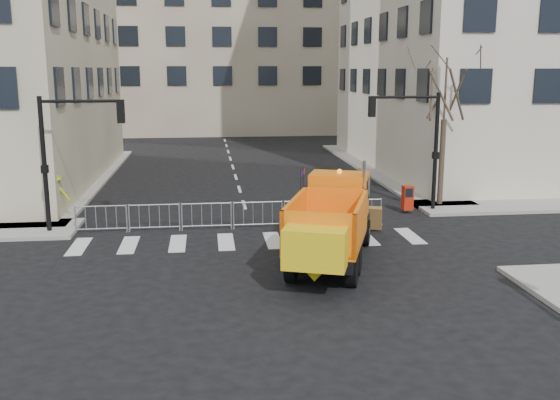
{
  "coord_description": "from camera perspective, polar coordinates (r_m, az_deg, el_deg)",
  "views": [
    {
      "loc": [
        -1.78,
        -17.32,
        6.39
      ],
      "look_at": [
        0.6,
        2.5,
        2.2
      ],
      "focal_mm": 40.0,
      "sensor_mm": 36.0,
      "label": 1
    }
  ],
  "objects": [
    {
      "name": "cop_b",
      "position": [
        24.35,
        3.9,
        -1.06
      ],
      "size": [
        1.05,
        0.89,
        1.92
      ],
      "primitive_type": "imported",
      "rotation": [
        0.0,
        0.0,
        3.33
      ],
      "color": "black",
      "rests_on": "ground"
    },
    {
      "name": "worker",
      "position": [
        28.17,
        -19.89,
        0.36
      ],
      "size": [
        1.4,
        1.02,
        1.95
      ],
      "primitive_type": "imported",
      "rotation": [
        0.0,
        0.0,
        0.26
      ],
      "color": "#B9BC16",
      "rests_on": "sidewalk_back"
    },
    {
      "name": "crowd_barriers",
      "position": [
        25.62,
        -4.37,
        -1.36
      ],
      "size": [
        12.6,
        0.6,
        1.1
      ],
      "primitive_type": null,
      "color": "#9EA0A5",
      "rests_on": "ground"
    },
    {
      "name": "traffic_light_right",
      "position": [
        28.96,
        14.04,
        4.18
      ],
      "size": [
        0.18,
        0.18,
        5.4
      ],
      "primitive_type": "cylinder",
      "color": "black",
      "rests_on": "ground"
    },
    {
      "name": "traffic_light_left",
      "position": [
        25.85,
        -20.73,
        2.88
      ],
      "size": [
        0.18,
        0.18,
        5.4
      ],
      "primitive_type": "cylinder",
      "color": "black",
      "rests_on": "ground"
    },
    {
      "name": "newspaper_box",
      "position": [
        28.77,
        11.58,
        0.2
      ],
      "size": [
        0.48,
        0.43,
        1.1
      ],
      "primitive_type": "cube",
      "rotation": [
        0.0,
        0.0,
        0.07
      ],
      "color": "#B6220E",
      "rests_on": "sidewalk_back"
    },
    {
      "name": "sidewalk_back",
      "position": [
        26.64,
        -2.83,
        -1.87
      ],
      "size": [
        64.0,
        5.0,
        0.15
      ],
      "primitive_type": "cube",
      "color": "gray",
      "rests_on": "ground"
    },
    {
      "name": "ground",
      "position": [
        18.55,
        -0.94,
        -8.3
      ],
      "size": [
        120.0,
        120.0,
        0.0
      ],
      "primitive_type": "plane",
      "color": "black",
      "rests_on": "ground"
    },
    {
      "name": "plow_truck",
      "position": [
        20.7,
        4.74,
        -1.89
      ],
      "size": [
        5.02,
        8.9,
        3.35
      ],
      "rotation": [
        0.0,
        0.0,
        1.23
      ],
      "color": "black",
      "rests_on": "ground"
    },
    {
      "name": "building_far",
      "position": [
        69.57,
        -5.6,
        16.42
      ],
      "size": [
        30.0,
        18.0,
        24.0
      ],
      "primitive_type": "cube",
      "color": "gray",
      "rests_on": "ground"
    },
    {
      "name": "cop_c",
      "position": [
        25.35,
        3.54,
        -0.84
      ],
      "size": [
        0.73,
        1.06,
        1.66
      ],
      "primitive_type": "imported",
      "rotation": [
        0.0,
        0.0,
        4.35
      ],
      "color": "black",
      "rests_on": "ground"
    },
    {
      "name": "cop_a",
      "position": [
        24.0,
        6.32,
        -1.43
      ],
      "size": [
        0.78,
        0.77,
        1.81
      ],
      "primitive_type": "imported",
      "rotation": [
        0.0,
        0.0,
        3.9
      ],
      "color": "black",
      "rests_on": "ground"
    },
    {
      "name": "street_tree",
      "position": [
        30.03,
        14.72,
        6.42
      ],
      "size": [
        3.0,
        3.0,
        7.5
      ],
      "primitive_type": null,
      "color": "#382B21",
      "rests_on": "ground"
    }
  ]
}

